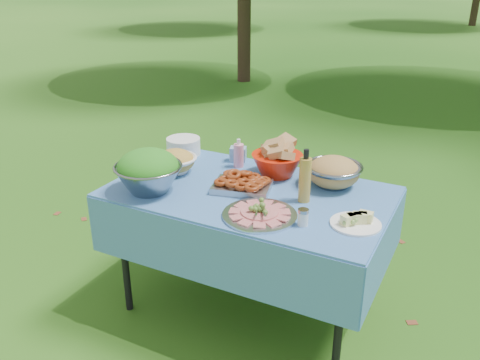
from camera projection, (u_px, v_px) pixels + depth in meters
name	position (u px, v px, depth m)	size (l,w,h in m)	color
ground	(248.00, 308.00, 2.99)	(80.00, 80.00, 0.00)	#0B390A
picnic_table	(249.00, 252.00, 2.84)	(1.46, 0.86, 0.76)	#82CBFB
salad_bowl	(148.00, 171.00, 2.63)	(0.35, 0.35, 0.23)	gray
pasta_bowl_white	(175.00, 161.00, 2.89)	(0.24, 0.24, 0.14)	white
plate_stack	(183.00, 146.00, 3.18)	(0.21, 0.21, 0.10)	white
wipes_box	(238.00, 154.00, 3.07)	(0.10, 0.07, 0.09)	#81AACB
sanitizer_bottle	(239.00, 153.00, 2.97)	(0.06, 0.06, 0.17)	pink
bread_bowl	(277.00, 159.00, 2.84)	(0.29, 0.29, 0.19)	red
pasta_bowl_steel	(333.00, 171.00, 2.72)	(0.30, 0.30, 0.16)	gray
fried_tray	(242.00, 184.00, 2.68)	(0.30, 0.21, 0.07)	#A8A8AC
charcuterie_platter	(260.00, 208.00, 2.40)	(0.36, 0.36, 0.08)	#BABEC3
oil_bottle	(305.00, 176.00, 2.51)	(0.06, 0.06, 0.28)	#B48D35
cheese_plate	(356.00, 219.00, 2.32)	(0.24, 0.24, 0.06)	white
shaker	(303.00, 217.00, 2.32)	(0.05, 0.05, 0.08)	silver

